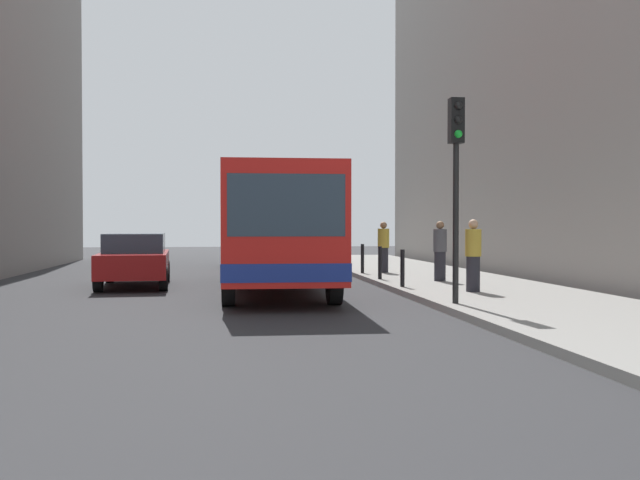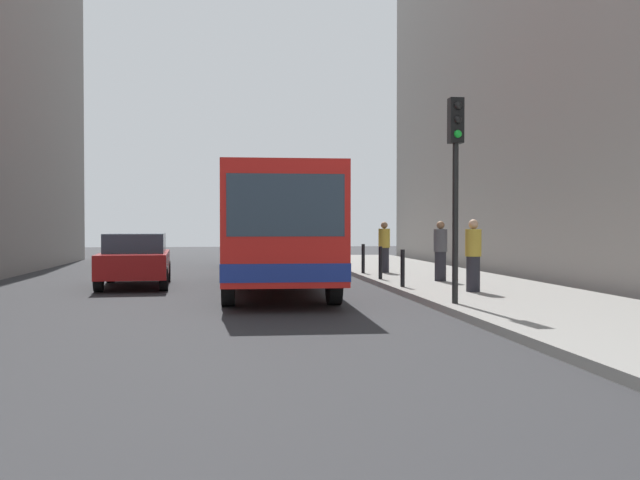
# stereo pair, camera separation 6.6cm
# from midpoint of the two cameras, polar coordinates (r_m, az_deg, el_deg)

# --- Properties ---
(ground_plane) EXTENTS (80.00, 80.00, 0.00)m
(ground_plane) POSITION_cam_midpoint_polar(r_m,az_deg,el_deg) (16.66, -4.04, -4.71)
(ground_plane) COLOR #2D2D30
(sidewalk) EXTENTS (4.40, 40.00, 0.15)m
(sidewalk) POSITION_cam_midpoint_polar(r_m,az_deg,el_deg) (17.82, 13.61, -4.11)
(sidewalk) COLOR gray
(sidewalk) RESTS_ON ground
(building_right) EXTENTS (7.00, 32.00, 15.15)m
(building_right) POSITION_cam_midpoint_polar(r_m,az_deg,el_deg) (24.77, 23.88, 14.79)
(building_right) COLOR gray
(building_right) RESTS_ON ground
(bus) EXTENTS (2.79, 11.08, 3.00)m
(bus) POSITION_cam_midpoint_polar(r_m,az_deg,el_deg) (19.06, -3.69, 1.23)
(bus) COLOR red
(bus) RESTS_ON ground
(car_beside_bus) EXTENTS (2.06, 4.49, 1.48)m
(car_beside_bus) POSITION_cam_midpoint_polar(r_m,az_deg,el_deg) (20.43, -14.60, -1.45)
(car_beside_bus) COLOR maroon
(car_beside_bus) RESTS_ON ground
(car_behind_bus) EXTENTS (1.98, 4.46, 1.48)m
(car_behind_bus) POSITION_cam_midpoint_polar(r_m,az_deg,el_deg) (29.22, -5.70, -0.63)
(car_behind_bus) COLOR black
(car_behind_bus) RESTS_ON ground
(traffic_light) EXTENTS (0.28, 0.33, 4.10)m
(traffic_light) POSITION_cam_midpoint_polar(r_m,az_deg,el_deg) (14.40, 11.04, 6.32)
(traffic_light) COLOR black
(traffic_light) RESTS_ON sidewalk
(bollard_near) EXTENTS (0.11, 0.11, 0.95)m
(bollard_near) POSITION_cam_midpoint_polar(r_m,az_deg,el_deg) (18.03, 6.80, -2.27)
(bollard_near) COLOR black
(bollard_near) RESTS_ON sidewalk
(bollard_mid) EXTENTS (0.11, 0.11, 0.95)m
(bollard_mid) POSITION_cam_midpoint_polar(r_m,az_deg,el_deg) (20.53, 5.00, -1.85)
(bollard_mid) COLOR black
(bollard_mid) RESTS_ON sidewalk
(bollard_far) EXTENTS (0.11, 0.11, 0.95)m
(bollard_far) POSITION_cam_midpoint_polar(r_m,az_deg,el_deg) (23.06, 3.59, -1.51)
(bollard_far) COLOR black
(bollard_far) RESTS_ON sidewalk
(pedestrian_near_signal) EXTENTS (0.38, 0.38, 1.70)m
(pedestrian_near_signal) POSITION_cam_midpoint_polar(r_m,az_deg,el_deg) (16.97, 12.39, -1.24)
(pedestrian_near_signal) COLOR #26262D
(pedestrian_near_signal) RESTS_ON sidewalk
(pedestrian_mid_sidewalk) EXTENTS (0.38, 0.38, 1.68)m
(pedestrian_mid_sidewalk) POSITION_cam_midpoint_polar(r_m,az_deg,el_deg) (20.03, 9.80, -0.89)
(pedestrian_mid_sidewalk) COLOR #26262D
(pedestrian_mid_sidewalk) RESTS_ON sidewalk
(pedestrian_far_sidewalk) EXTENTS (0.38, 0.38, 1.68)m
(pedestrian_far_sidewalk) POSITION_cam_midpoint_polar(r_m,az_deg,el_deg) (23.44, 5.29, -0.58)
(pedestrian_far_sidewalk) COLOR #26262D
(pedestrian_far_sidewalk) RESTS_ON sidewalk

